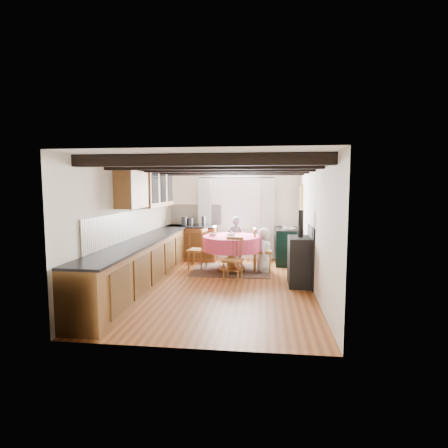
# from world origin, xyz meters

# --- Properties ---
(floor) EXTENTS (3.60, 5.50, 0.00)m
(floor) POSITION_xyz_m (0.00, 0.00, 0.00)
(floor) COLOR #975526
(floor) RESTS_ON ground
(ceiling) EXTENTS (3.60, 5.50, 0.00)m
(ceiling) POSITION_xyz_m (0.00, 0.00, 2.40)
(ceiling) COLOR white
(ceiling) RESTS_ON ground
(wall_back) EXTENTS (3.60, 0.00, 2.40)m
(wall_back) POSITION_xyz_m (0.00, 2.75, 1.20)
(wall_back) COLOR silver
(wall_back) RESTS_ON ground
(wall_front) EXTENTS (3.60, 0.00, 2.40)m
(wall_front) POSITION_xyz_m (0.00, -2.75, 1.20)
(wall_front) COLOR silver
(wall_front) RESTS_ON ground
(wall_left) EXTENTS (0.00, 5.50, 2.40)m
(wall_left) POSITION_xyz_m (-1.80, 0.00, 1.20)
(wall_left) COLOR silver
(wall_left) RESTS_ON ground
(wall_right) EXTENTS (0.00, 5.50, 2.40)m
(wall_right) POSITION_xyz_m (1.80, 0.00, 1.20)
(wall_right) COLOR silver
(wall_right) RESTS_ON ground
(beam_a) EXTENTS (3.60, 0.16, 0.16)m
(beam_a) POSITION_xyz_m (0.00, -2.00, 2.31)
(beam_a) COLOR black
(beam_a) RESTS_ON ceiling
(beam_b) EXTENTS (3.60, 0.16, 0.16)m
(beam_b) POSITION_xyz_m (0.00, -1.00, 2.31)
(beam_b) COLOR black
(beam_b) RESTS_ON ceiling
(beam_c) EXTENTS (3.60, 0.16, 0.16)m
(beam_c) POSITION_xyz_m (0.00, 0.00, 2.31)
(beam_c) COLOR black
(beam_c) RESTS_ON ceiling
(beam_d) EXTENTS (3.60, 0.16, 0.16)m
(beam_d) POSITION_xyz_m (0.00, 1.00, 2.31)
(beam_d) COLOR black
(beam_d) RESTS_ON ceiling
(beam_e) EXTENTS (3.60, 0.16, 0.16)m
(beam_e) POSITION_xyz_m (0.00, 2.00, 2.31)
(beam_e) COLOR black
(beam_e) RESTS_ON ceiling
(splash_left) EXTENTS (0.02, 4.50, 0.55)m
(splash_left) POSITION_xyz_m (-1.78, 0.30, 1.20)
(splash_left) COLOR beige
(splash_left) RESTS_ON wall_left
(splash_back) EXTENTS (1.40, 0.02, 0.55)m
(splash_back) POSITION_xyz_m (-1.00, 2.73, 1.20)
(splash_back) COLOR beige
(splash_back) RESTS_ON wall_back
(base_cabinet_left) EXTENTS (0.60, 5.30, 0.88)m
(base_cabinet_left) POSITION_xyz_m (-1.50, 0.00, 0.44)
(base_cabinet_left) COLOR brown
(base_cabinet_left) RESTS_ON floor
(base_cabinet_back) EXTENTS (1.30, 0.60, 0.88)m
(base_cabinet_back) POSITION_xyz_m (-1.05, 2.45, 0.44)
(base_cabinet_back) COLOR brown
(base_cabinet_back) RESTS_ON floor
(worktop_left) EXTENTS (0.64, 5.30, 0.04)m
(worktop_left) POSITION_xyz_m (-1.48, 0.00, 0.90)
(worktop_left) COLOR black
(worktop_left) RESTS_ON base_cabinet_left
(worktop_back) EXTENTS (1.30, 0.64, 0.04)m
(worktop_back) POSITION_xyz_m (-1.05, 2.43, 0.90)
(worktop_back) COLOR black
(worktop_back) RESTS_ON base_cabinet_back
(wall_cabinet_glass) EXTENTS (0.34, 1.80, 0.90)m
(wall_cabinet_glass) POSITION_xyz_m (-1.63, 1.20, 1.95)
(wall_cabinet_glass) COLOR brown
(wall_cabinet_glass) RESTS_ON wall_left
(wall_cabinet_solid) EXTENTS (0.34, 0.90, 0.70)m
(wall_cabinet_solid) POSITION_xyz_m (-1.63, -0.30, 1.90)
(wall_cabinet_solid) COLOR brown
(wall_cabinet_solid) RESTS_ON wall_left
(window_frame) EXTENTS (1.34, 0.03, 1.54)m
(window_frame) POSITION_xyz_m (0.10, 2.73, 1.60)
(window_frame) COLOR white
(window_frame) RESTS_ON wall_back
(window_pane) EXTENTS (1.20, 0.01, 1.40)m
(window_pane) POSITION_xyz_m (0.10, 2.74, 1.60)
(window_pane) COLOR white
(window_pane) RESTS_ON wall_back
(curtain_left) EXTENTS (0.35, 0.10, 2.10)m
(curtain_left) POSITION_xyz_m (-0.75, 2.65, 1.10)
(curtain_left) COLOR silver
(curtain_left) RESTS_ON wall_back
(curtain_right) EXTENTS (0.35, 0.10, 2.10)m
(curtain_right) POSITION_xyz_m (0.95, 2.65, 1.10)
(curtain_right) COLOR silver
(curtain_right) RESTS_ON wall_back
(curtain_rod) EXTENTS (2.00, 0.03, 0.03)m
(curtain_rod) POSITION_xyz_m (0.10, 2.65, 2.20)
(curtain_rod) COLOR black
(curtain_rod) RESTS_ON wall_back
(wall_picture) EXTENTS (0.04, 0.50, 0.60)m
(wall_picture) POSITION_xyz_m (1.77, 2.30, 1.70)
(wall_picture) COLOR gold
(wall_picture) RESTS_ON wall_right
(wall_plate) EXTENTS (0.30, 0.02, 0.30)m
(wall_plate) POSITION_xyz_m (1.05, 2.72, 1.70)
(wall_plate) COLOR silver
(wall_plate) RESTS_ON wall_back
(rug) EXTENTS (1.79, 1.39, 0.01)m
(rug) POSITION_xyz_m (0.12, 1.33, 0.01)
(rug) COLOR #49352C
(rug) RESTS_ON floor
(dining_table) EXTENTS (1.35, 1.35, 0.81)m
(dining_table) POSITION_xyz_m (0.12, 1.33, 0.41)
(dining_table) COLOR #E64C6A
(dining_table) RESTS_ON floor
(chair_near) EXTENTS (0.46, 0.47, 0.90)m
(chair_near) POSITION_xyz_m (0.22, 0.51, 0.45)
(chair_near) COLOR #996426
(chair_near) RESTS_ON floor
(chair_left) EXTENTS (0.50, 0.49, 0.97)m
(chair_left) POSITION_xyz_m (-0.71, 1.43, 0.49)
(chair_left) COLOR #996426
(chair_left) RESTS_ON floor
(chair_right) EXTENTS (0.50, 0.48, 1.01)m
(chair_right) POSITION_xyz_m (0.82, 1.35, 0.50)
(chair_right) COLOR #996426
(chair_right) RESTS_ON floor
(aga_range) EXTENTS (0.65, 1.00, 0.93)m
(aga_range) POSITION_xyz_m (1.47, 2.24, 0.46)
(aga_range) COLOR black
(aga_range) RESTS_ON floor
(cast_iron_stove) EXTENTS (0.45, 0.75, 1.50)m
(cast_iron_stove) POSITION_xyz_m (1.58, 0.28, 0.75)
(cast_iron_stove) COLOR black
(cast_iron_stove) RESTS_ON floor
(child_far) EXTENTS (0.47, 0.34, 1.21)m
(child_far) POSITION_xyz_m (0.14, 2.14, 0.60)
(child_far) COLOR slate
(child_far) RESTS_ON floor
(child_right) EXTENTS (0.37, 0.53, 1.01)m
(child_right) POSITION_xyz_m (0.86, 1.32, 0.51)
(child_right) COLOR white
(child_right) RESTS_ON floor
(bowl_a) EXTENTS (0.28, 0.28, 0.05)m
(bowl_a) POSITION_xyz_m (0.10, 1.34, 0.84)
(bowl_a) COLOR silver
(bowl_a) RESTS_ON dining_table
(bowl_b) EXTENTS (0.28, 0.28, 0.06)m
(bowl_b) POSITION_xyz_m (-0.32, 1.34, 0.85)
(bowl_b) COLOR silver
(bowl_b) RESTS_ON dining_table
(cup) EXTENTS (0.13, 0.13, 0.09)m
(cup) POSITION_xyz_m (0.12, 1.39, 0.86)
(cup) COLOR silver
(cup) RESTS_ON dining_table
(canister_tall) EXTENTS (0.14, 0.14, 0.25)m
(canister_tall) POSITION_xyz_m (-1.25, 2.39, 1.04)
(canister_tall) COLOR #262628
(canister_tall) RESTS_ON worktop_back
(canister_wide) EXTENTS (0.18, 0.18, 0.20)m
(canister_wide) POSITION_xyz_m (-1.12, 2.49, 1.02)
(canister_wide) COLOR #262628
(canister_wide) RESTS_ON worktop_back
(canister_slim) EXTENTS (0.09, 0.09, 0.27)m
(canister_slim) POSITION_xyz_m (-0.73, 2.37, 1.05)
(canister_slim) COLOR #262628
(canister_slim) RESTS_ON worktop_back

